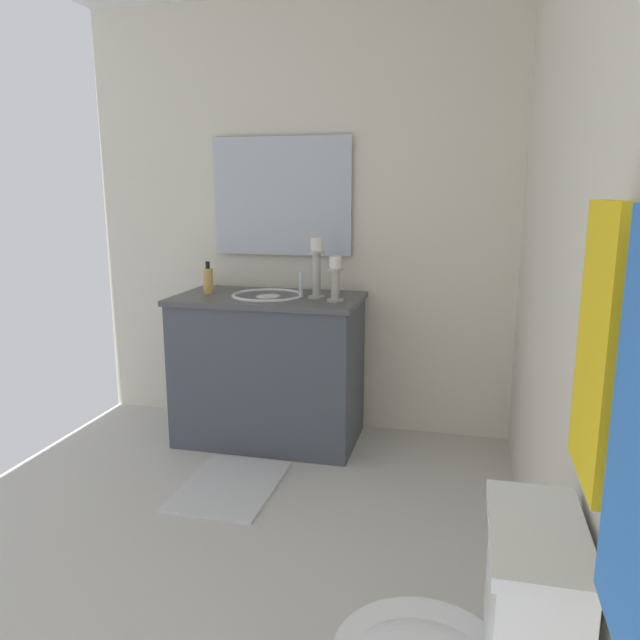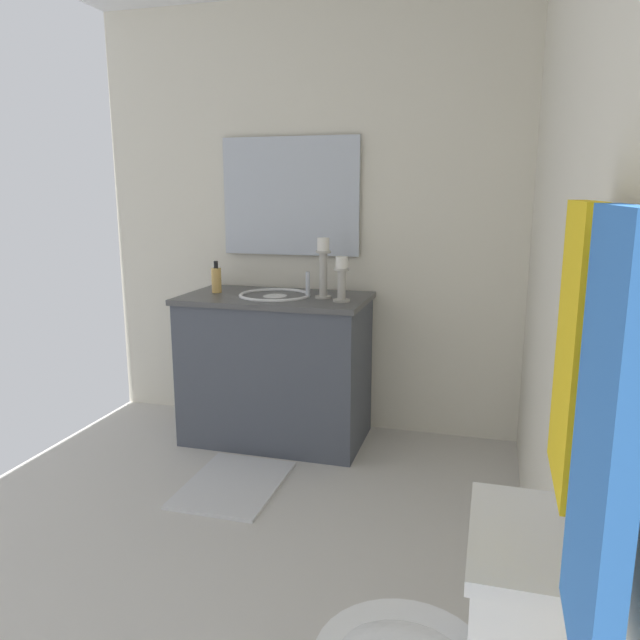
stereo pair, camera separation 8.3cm
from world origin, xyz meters
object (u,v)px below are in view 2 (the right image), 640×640
Objects in this scene: sink_basin at (275,303)px; soap_bottle at (216,280)px; mirror at (290,197)px; bath_mat at (234,484)px; candle_holder_tall at (342,278)px; vanity_cabinet at (276,368)px; candle_holder_short at (323,267)px; towel_bar at (617,218)px; towel_center at (603,446)px; towel_near_vanity at (574,348)px.

soap_bottle is at bearing -92.64° from sink_basin.
bath_mat is at bearing -0.00° from mirror.
candle_holder_tall is (0.35, 0.40, -0.41)m from mirror.
mirror is (-0.28, 0.00, 0.95)m from vanity_cabinet.
candle_holder_short is 0.53× the size of towel_bar.
mirror reaches higher than bath_mat.
towel_center is (2.71, 1.28, -0.25)m from mirror.
towel_near_vanity is 0.76× the size of bath_mat.
mirror is 0.67m from candle_holder_tall.
towel_bar is (2.21, 0.90, 0.41)m from candle_holder_tall.
towel_near_vanity reaches higher than sink_basin.
candle_holder_short reaches higher than candle_holder_tall.
candle_holder_short is (0.00, 0.28, 0.21)m from sink_basin.
towel_center is at bearing 27.76° from vanity_cabinet.
towel_bar is at bearing 24.12° from candle_holder_short.
towel_near_vanity is (2.13, 1.28, 0.36)m from sink_basin.
vanity_cabinet is at bearing -90.10° from candle_holder_short.
vanity_cabinet reaches higher than bath_mat.
mirror is at bearing 179.99° from vanity_cabinet.
vanity_cabinet is at bearing -152.24° from towel_center.
towel_center reaches higher than candle_holder_tall.
candle_holder_tall is 0.44× the size of towel_center.
towel_bar is at bearing 22.22° from candle_holder_tall.
vanity_cabinet is 1.93× the size of towel_center.
towel_near_vanity is at bearing 23.26° from candle_holder_tall.
mirror is at bearing -135.31° from candle_holder_short.
sink_basin is at bearing 90.00° from vanity_cabinet.
candle_holder_tall is 0.39× the size of towel_bar.
sink_basin is at bearing -100.70° from candle_holder_tall.
candle_holder_tall reaches higher than vanity_cabinet.
towel_center is (2.36, 0.88, 0.16)m from candle_holder_tall.
candle_holder_short is at bearing 89.90° from sink_basin.
soap_bottle is 0.30× the size of towel_bar.
towel_center reaches higher than soap_bottle.
candle_holder_tall is (0.07, 0.40, 0.54)m from vanity_cabinet.
bath_mat is (-1.51, -1.28, -1.15)m from towel_near_vanity.
bath_mat is (0.62, -0.28, -1.00)m from candle_holder_short.
vanity_cabinet is at bearing -148.97° from towel_near_vanity.
towel_near_vanity is at bearing 31.03° from vanity_cabinet.
candle_holder_tall is 0.15m from candle_holder_short.
soap_bottle is 0.34× the size of towel_center.
towel_bar is at bearing 35.81° from soap_bottle.
candle_holder_tall reaches higher than bath_mat.
towel_center is (2.43, 1.28, 0.32)m from sink_basin.
towel_near_vanity is (2.06, 0.88, 0.20)m from candle_holder_tall.
towel_center is at bearing 33.80° from soap_bottle.
towel_near_vanity is at bearing 180.00° from towel_center.
candle_holder_tall is at bearing 48.25° from mirror.
towel_near_vanity is (2.41, 1.28, -0.21)m from mirror.
candle_holder_short is 0.54× the size of bath_mat.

